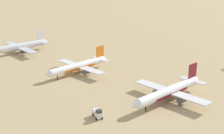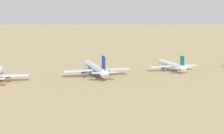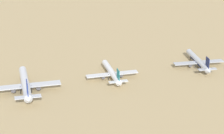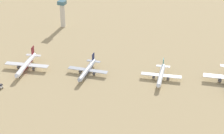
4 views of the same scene
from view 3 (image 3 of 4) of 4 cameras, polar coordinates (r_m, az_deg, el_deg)
The scene contains 4 objects.
ground_plane at distance 300.57m, azimuth 10.20°, elevation 0.08°, with size 1974.98×1974.98×0.00m, color tan.
parked_jet_3 at distance 299.29m, azimuth 10.69°, elevation 0.75°, with size 40.75×33.10×11.75m.
parked_jet_4 at distance 276.38m, azimuth -0.04°, elevation -0.69°, with size 39.43×32.18×11.38m.
parked_jet_5 at distance 263.47m, azimuth -10.76°, elevation -2.08°, with size 49.24×40.15×14.20m.
Camera 3 is at (-264.83, 89.00, 110.84)m, focal length 73.29 mm.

